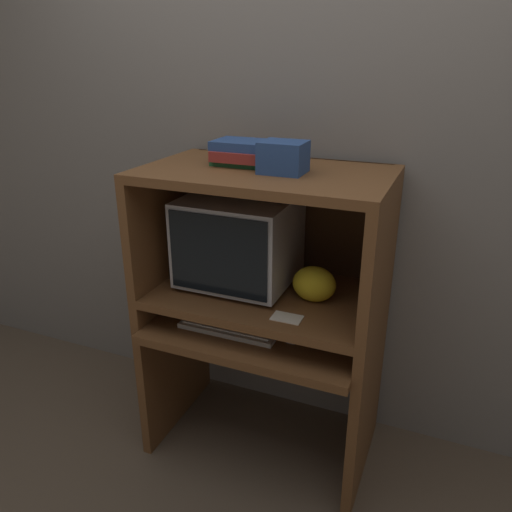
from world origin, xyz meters
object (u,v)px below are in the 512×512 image
Objects in this scene: keyboard at (231,326)px; storage_box at (283,157)px; book_stack at (242,152)px; crt_monitor at (239,240)px; snack_bag at (314,284)px; mouse at (292,340)px.

storage_box is at bearing 29.96° from keyboard.
storage_box reaches higher than book_stack.
crt_monitor is 0.44m from storage_box.
book_stack is at bearing 171.59° from snack_bag.
mouse is (0.31, -0.18, -0.32)m from crt_monitor.
mouse is at bearing -32.58° from book_stack.
book_stack is 0.21m from storage_box.
storage_box is at bearing -16.76° from crt_monitor.
snack_bag is (0.35, -0.04, -0.13)m from crt_monitor.
keyboard is 0.39m from snack_bag.
crt_monitor is 0.36m from keyboard.
book_stack is (0.01, 0.01, 0.37)m from crt_monitor.
book_stack reaches higher than keyboard.
keyboard is at bearing -150.04° from storage_box.
storage_box is (0.21, -0.06, 0.38)m from crt_monitor.
storage_box reaches higher than mouse.
crt_monitor is 1.08× the size of keyboard.
snack_bag is 0.60m from book_stack.
keyboard is 0.73m from storage_box.
crt_monitor is 6.62× the size of mouse.
snack_bag is at bearing 72.52° from mouse.
storage_box is (0.18, 0.10, 0.70)m from keyboard.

